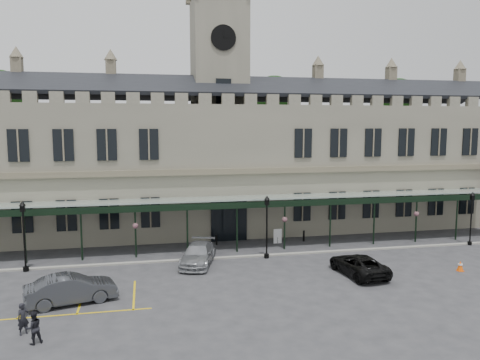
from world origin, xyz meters
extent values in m
plane|color=#303033|center=(0.00, 0.00, 0.00)|extent=(140.00, 140.00, 0.00)
cube|color=#6B6759|center=(0.00, 16.00, 6.00)|extent=(60.00, 10.00, 12.00)
cube|color=brown|center=(0.00, 10.82, 6.20)|extent=(60.00, 0.35, 0.50)
cube|color=black|center=(0.00, 13.50, 13.80)|extent=(60.00, 4.77, 2.20)
cube|color=black|center=(0.00, 18.50, 13.80)|extent=(60.00, 4.77, 2.20)
cube|color=black|center=(0.00, 10.90, 1.90)|extent=(3.20, 0.18, 3.80)
cube|color=#6B6759|center=(0.00, 16.00, 11.00)|extent=(5.00, 5.00, 22.00)
cylinder|color=silver|center=(0.00, 13.44, 18.00)|extent=(2.20, 0.12, 2.20)
cylinder|color=black|center=(0.00, 13.37, 18.00)|extent=(2.30, 0.04, 2.30)
cube|color=black|center=(0.00, 13.44, 13.00)|extent=(1.40, 0.12, 2.80)
cube|color=#8C9E93|center=(0.00, 9.00, 4.10)|extent=(50.00, 4.00, 0.40)
cube|color=black|center=(0.00, 7.00, 3.85)|extent=(50.00, 0.18, 0.50)
cube|color=gray|center=(0.00, 5.50, 0.06)|extent=(60.00, 0.40, 0.12)
cylinder|color=#332314|center=(-22.00, 25.00, 6.00)|extent=(0.70, 0.70, 12.00)
sphere|color=black|center=(-22.00, 25.00, 13.00)|extent=(6.00, 6.00, 6.00)
cylinder|color=#332314|center=(8.00, 25.00, 6.00)|extent=(0.70, 0.70, 12.00)
sphere|color=black|center=(8.00, 25.00, 13.00)|extent=(6.00, 6.00, 6.00)
cylinder|color=#332314|center=(24.00, 25.00, 6.00)|extent=(0.70, 0.70, 12.00)
sphere|color=black|center=(24.00, 25.00, 13.00)|extent=(6.00, 6.00, 6.00)
cylinder|color=black|center=(-15.55, 5.19, 0.16)|extent=(0.39, 0.39, 0.32)
cylinder|color=black|center=(-15.55, 5.19, 2.15)|extent=(0.13, 0.13, 4.31)
cube|color=black|center=(-15.55, 5.19, 4.47)|extent=(0.30, 0.30, 0.43)
cone|color=black|center=(-15.55, 5.19, 4.85)|extent=(0.47, 0.47, 0.32)
cylinder|color=black|center=(1.89, 4.98, 0.16)|extent=(0.38, 0.38, 0.32)
cylinder|color=black|center=(1.89, 4.98, 2.10)|extent=(0.13, 0.13, 4.20)
cube|color=black|center=(1.89, 4.98, 4.36)|extent=(0.29, 0.29, 0.42)
cone|color=black|center=(1.89, 4.98, 4.73)|extent=(0.46, 0.46, 0.32)
cylinder|color=black|center=(19.95, 5.27, 0.15)|extent=(0.36, 0.36, 0.30)
cylinder|color=black|center=(19.95, 5.27, 1.98)|extent=(0.12, 0.12, 3.96)
cube|color=black|center=(19.95, 5.27, 4.11)|extent=(0.28, 0.28, 0.40)
cone|color=black|center=(19.95, 5.27, 4.46)|extent=(0.44, 0.44, 0.30)
cube|color=#F55307|center=(14.42, -0.90, 0.02)|extent=(0.40, 0.40, 0.04)
cone|color=#F55307|center=(14.42, -0.90, 0.37)|extent=(0.46, 0.46, 0.74)
cylinder|color=silver|center=(14.42, -0.90, 0.48)|extent=(0.31, 0.31, 0.11)
cylinder|color=black|center=(3.98, 9.15, 0.26)|extent=(0.06, 0.06, 0.52)
cube|color=silver|center=(3.98, 9.15, 0.63)|extent=(0.73, 0.10, 1.26)
cylinder|color=black|center=(-1.30, 9.69, 0.44)|extent=(0.16, 0.16, 0.89)
cylinder|color=black|center=(6.44, 9.34, 0.48)|extent=(0.17, 0.17, 0.96)
imported|color=#35383D|center=(-11.50, -1.68, 0.84)|extent=(5.36, 3.06, 1.67)
imported|color=gray|center=(-3.50, 4.38, 0.76)|extent=(3.53, 5.61, 1.52)
imported|color=black|center=(7.00, -0.24, 0.71)|extent=(2.85, 5.30, 1.41)
imported|color=black|center=(-13.20, -5.47, 0.79)|extent=(0.69, 0.65, 1.58)
imported|color=black|center=(-12.47, -6.63, 0.79)|extent=(0.96, 0.88, 1.58)
camera|label=1|loc=(-7.19, -29.07, 10.24)|focal=35.00mm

